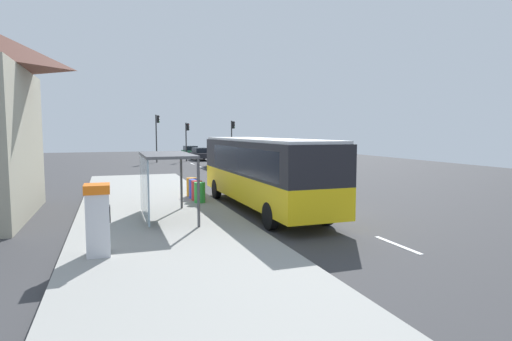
{
  "coord_description": "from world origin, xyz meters",
  "views": [
    {
      "loc": [
        -8.11,
        -16.79,
        3.53
      ],
      "look_at": [
        -1.0,
        3.93,
        1.5
      ],
      "focal_mm": 29.75,
      "sensor_mm": 36.0,
      "label": 1
    }
  ],
  "objects_px": {
    "white_van": "(222,154)",
    "recycling_bin_blue": "(194,189)",
    "recycling_bin_red": "(197,190)",
    "traffic_light_far_side": "(157,131)",
    "sedan_far": "(191,151)",
    "bus_shelter": "(158,169)",
    "sedan_near": "(201,154)",
    "traffic_light_near_side": "(232,134)",
    "recycling_bin_orange": "(192,187)",
    "bus": "(263,169)",
    "traffic_light_median": "(187,135)",
    "ticket_machine": "(98,219)",
    "recycling_bin_green": "(200,192)"
  },
  "relations": [
    {
      "from": "sedan_near",
      "to": "sedan_far",
      "type": "height_order",
      "value": "same"
    },
    {
      "from": "recycling_bin_red",
      "to": "traffic_light_near_side",
      "type": "distance_m",
      "value": 29.7
    },
    {
      "from": "sedan_near",
      "to": "recycling_bin_green",
      "type": "distance_m",
      "value": 32.3
    },
    {
      "from": "traffic_light_far_side",
      "to": "sedan_near",
      "type": "bearing_deg",
      "value": 22.01
    },
    {
      "from": "sedan_far",
      "to": "recycling_bin_red",
      "type": "relative_size",
      "value": 4.68
    },
    {
      "from": "recycling_bin_green",
      "to": "traffic_light_far_side",
      "type": "bearing_deg",
      "value": 87.87
    },
    {
      "from": "recycling_bin_blue",
      "to": "sedan_near",
      "type": "bearing_deg",
      "value": 77.87
    },
    {
      "from": "sedan_near",
      "to": "recycling_bin_blue",
      "type": "relative_size",
      "value": 4.73
    },
    {
      "from": "recycling_bin_blue",
      "to": "recycling_bin_orange",
      "type": "height_order",
      "value": "same"
    },
    {
      "from": "recycling_bin_orange",
      "to": "bus",
      "type": "bearing_deg",
      "value": -57.78
    },
    {
      "from": "bus",
      "to": "ticket_machine",
      "type": "bearing_deg",
      "value": -139.83
    },
    {
      "from": "recycling_bin_blue",
      "to": "recycling_bin_orange",
      "type": "distance_m",
      "value": 0.7
    },
    {
      "from": "ticket_machine",
      "to": "bus_shelter",
      "type": "height_order",
      "value": "bus_shelter"
    },
    {
      "from": "sedan_near",
      "to": "traffic_light_median",
      "type": "bearing_deg",
      "value": -143.81
    },
    {
      "from": "traffic_light_far_side",
      "to": "traffic_light_median",
      "type": "bearing_deg",
      "value": 12.84
    },
    {
      "from": "ticket_machine",
      "to": "traffic_light_far_side",
      "type": "height_order",
      "value": "traffic_light_far_side"
    },
    {
      "from": "white_van",
      "to": "traffic_light_far_side",
      "type": "xyz_separation_m",
      "value": [
        -5.3,
        8.84,
        2.22
      ]
    },
    {
      "from": "bus",
      "to": "recycling_bin_red",
      "type": "height_order",
      "value": "bus"
    },
    {
      "from": "recycling_bin_red",
      "to": "traffic_light_median",
      "type": "xyz_separation_m",
      "value": [
        4.61,
        29.55,
        2.39
      ]
    },
    {
      "from": "sedan_near",
      "to": "bus_shelter",
      "type": "distance_m",
      "value": 35.89
    },
    {
      "from": "recycling_bin_green",
      "to": "white_van",
      "type": "bearing_deg",
      "value": 72.75
    },
    {
      "from": "ticket_machine",
      "to": "recycling_bin_orange",
      "type": "relative_size",
      "value": 2.04
    },
    {
      "from": "recycling_bin_orange",
      "to": "traffic_light_median",
      "type": "distance_m",
      "value": 28.63
    },
    {
      "from": "ticket_machine",
      "to": "traffic_light_near_side",
      "type": "height_order",
      "value": "traffic_light_near_side"
    },
    {
      "from": "bus",
      "to": "recycling_bin_orange",
      "type": "relative_size",
      "value": 11.63
    },
    {
      "from": "ticket_machine",
      "to": "bus_shelter",
      "type": "bearing_deg",
      "value": 64.78
    },
    {
      "from": "white_van",
      "to": "traffic_light_near_side",
      "type": "xyz_separation_m",
      "value": [
        3.3,
        8.04,
        1.84
      ]
    },
    {
      "from": "bus",
      "to": "recycling_bin_orange",
      "type": "distance_m",
      "value": 4.82
    },
    {
      "from": "bus",
      "to": "sedan_far",
      "type": "xyz_separation_m",
      "value": [
        4.01,
        40.41,
        -1.05
      ]
    },
    {
      "from": "white_van",
      "to": "recycling_bin_blue",
      "type": "height_order",
      "value": "white_van"
    },
    {
      "from": "recycling_bin_red",
      "to": "traffic_light_far_side",
      "type": "xyz_separation_m",
      "value": [
        1.1,
        28.75,
        2.91
      ]
    },
    {
      "from": "recycling_bin_blue",
      "to": "traffic_light_median",
      "type": "height_order",
      "value": "traffic_light_median"
    },
    {
      "from": "white_van",
      "to": "bus_shelter",
      "type": "height_order",
      "value": "bus_shelter"
    },
    {
      "from": "white_van",
      "to": "recycling_bin_green",
      "type": "bearing_deg",
      "value": -107.25
    },
    {
      "from": "sedan_near",
      "to": "recycling_bin_green",
      "type": "bearing_deg",
      "value": -101.6
    },
    {
      "from": "white_van",
      "to": "traffic_light_median",
      "type": "bearing_deg",
      "value": 100.54
    },
    {
      "from": "white_van",
      "to": "recycling_bin_orange",
      "type": "xyz_separation_m",
      "value": [
        -6.4,
        -18.51,
        -0.69
      ]
    },
    {
      "from": "recycling_bin_red",
      "to": "recycling_bin_blue",
      "type": "bearing_deg",
      "value": 90.0
    },
    {
      "from": "recycling_bin_red",
      "to": "bus_shelter",
      "type": "relative_size",
      "value": 0.24
    },
    {
      "from": "ticket_machine",
      "to": "recycling_bin_red",
      "type": "bearing_deg",
      "value": 62.57
    },
    {
      "from": "bus_shelter",
      "to": "ticket_machine",
      "type": "bearing_deg",
      "value": -115.22
    },
    {
      "from": "recycling_bin_red",
      "to": "traffic_light_median",
      "type": "height_order",
      "value": "traffic_light_median"
    },
    {
      "from": "sedan_near",
      "to": "bus_shelter",
      "type": "height_order",
      "value": "bus_shelter"
    },
    {
      "from": "sedan_far",
      "to": "bus_shelter",
      "type": "distance_m",
      "value": 42.63
    },
    {
      "from": "recycling_bin_green",
      "to": "traffic_light_far_side",
      "type": "relative_size",
      "value": 0.18
    },
    {
      "from": "traffic_light_median",
      "to": "bus",
      "type": "bearing_deg",
      "value": -93.77
    },
    {
      "from": "bus",
      "to": "ticket_machine",
      "type": "distance_m",
      "value": 8.9
    },
    {
      "from": "traffic_light_median",
      "to": "bus_shelter",
      "type": "xyz_separation_m",
      "value": [
        -6.82,
        -33.41,
        -0.94
      ]
    },
    {
      "from": "recycling_bin_blue",
      "to": "traffic_light_median",
      "type": "distance_m",
      "value": 29.32
    },
    {
      "from": "sedan_far",
      "to": "recycling_bin_orange",
      "type": "distance_m",
      "value": 37.03
    }
  ]
}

